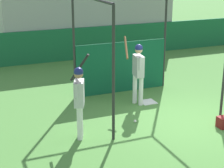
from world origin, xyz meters
name	(u,v)px	position (x,y,z in m)	size (l,w,h in m)	color
ground_plane	(192,121)	(0.00, 0.00, 0.00)	(60.00, 60.00, 0.00)	#477F38
outfield_wall	(96,42)	(0.00, 7.42, 0.68)	(24.00, 0.12, 1.35)	#196038
bleacher_section	(83,18)	(0.00, 9.08, 1.51)	(7.60, 3.20, 3.03)	#9E9E99
batting_cage	(129,54)	(-0.77, 2.34, 1.36)	(3.16, 3.14, 3.19)	#282828
home_plate	(148,102)	(-0.42, 1.68, 0.01)	(0.44, 0.44, 0.02)	white
player_batter	(138,68)	(-0.78, 1.69, 1.09)	(0.54, 0.94, 1.94)	white
player_waiting	(79,96)	(-3.02, 0.20, 1.06)	(0.51, 0.77, 2.00)	white
baseball	(135,121)	(-1.42, 0.49, 0.04)	(0.07, 0.07, 0.07)	white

